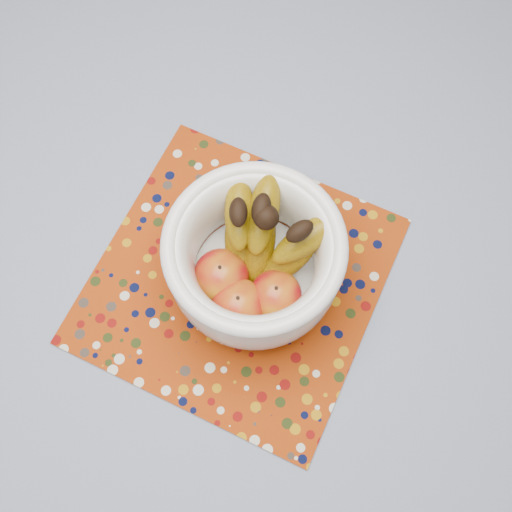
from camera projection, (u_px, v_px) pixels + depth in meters
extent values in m
plane|color=#2D2826|center=(235.00, 322.00, 1.66)|extent=(4.00, 4.00, 0.00)
cube|color=brown|center=(220.00, 215.00, 0.98)|extent=(1.20, 1.20, 0.04)
cylinder|color=brown|center=(136.00, 28.00, 1.57)|extent=(0.06, 0.06, 0.71)
cylinder|color=brown|center=(453.00, 459.00, 1.32)|extent=(0.04, 0.04, 0.47)
cylinder|color=brown|center=(483.00, 304.00, 1.44)|extent=(0.04, 0.04, 0.47)
cube|color=slate|center=(219.00, 208.00, 0.95)|extent=(1.32, 1.32, 0.01)
cube|color=#902E07|center=(237.00, 280.00, 0.90)|extent=(0.41, 0.41, 0.00)
cylinder|color=white|center=(255.00, 277.00, 0.90)|extent=(0.12, 0.12, 0.01)
cylinder|color=white|center=(255.00, 275.00, 0.88)|extent=(0.18, 0.18, 0.01)
torus|color=white|center=(254.00, 245.00, 0.77)|extent=(0.24, 0.24, 0.02)
ellipsoid|color=maroon|center=(221.00, 276.00, 0.84)|extent=(0.08, 0.08, 0.07)
ellipsoid|color=maroon|center=(276.00, 295.00, 0.83)|extent=(0.07, 0.07, 0.07)
ellipsoid|color=maroon|center=(239.00, 305.00, 0.83)|extent=(0.08, 0.08, 0.07)
sphere|color=black|center=(266.00, 217.00, 0.76)|extent=(0.03, 0.03, 0.03)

